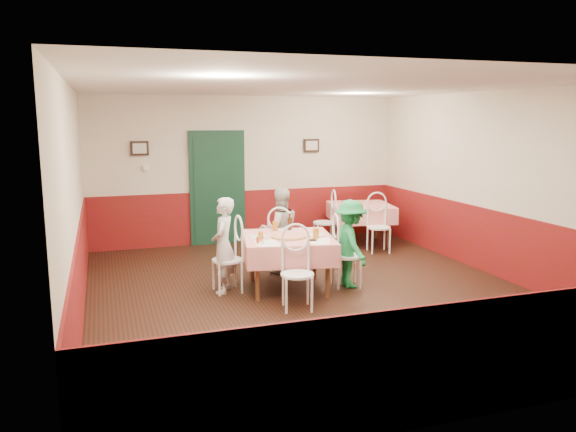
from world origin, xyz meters
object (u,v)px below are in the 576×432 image
object	(u,v)px
glass_c	(275,226)
glass_b	(316,233)
chair_second_b	(379,228)
glass_a	(261,237)
chair_right	(347,256)
beer_bottle	(290,223)
pizza	(289,236)
main_table	(288,263)
chair_second_a	(324,223)
diner_left	(223,245)
chair_far	(280,245)
chair_left	(227,260)
second_table	(360,224)
diner_right	(351,244)
chair_near	(297,275)
diner_far	(280,231)
wallet	(312,240)

from	to	relation	value
glass_c	glass_b	bearing A→B (deg)	-62.67
chair_second_b	glass_a	size ratio (longest dim) A/B	7.00
chair_right	chair_second_b	xyz separation A→B (m)	(1.41, 1.74, 0.00)
beer_bottle	pizza	bearing A→B (deg)	-110.19
main_table	chair_second_a	bearing A→B (deg)	57.31
main_table	diner_left	size ratio (longest dim) A/B	0.92
chair_far	glass_b	bearing A→B (deg)	120.14
chair_left	diner_left	size ratio (longest dim) A/B	0.68
glass_b	beer_bottle	xyz separation A→B (m)	(-0.17, 0.62, 0.04)
second_table	glass_a	size ratio (longest dim) A/B	8.71
chair_second_a	diner_right	world-z (taller)	diner_right
pizza	diner_right	size ratio (longest dim) A/B	0.38
chair_near	beer_bottle	size ratio (longest dim) A/B	3.82
pizza	beer_bottle	size ratio (longest dim) A/B	2.02
beer_bottle	diner_right	bearing A→B (deg)	-35.13
chair_left	chair_second_a	distance (m)	3.19
main_table	chair_second_a	xyz separation A→B (m)	(1.50, 2.33, 0.08)
chair_second_b	diner_right	xyz separation A→B (m)	(-1.36, -1.75, 0.18)
diner_left	second_table	bearing A→B (deg)	148.89
diner_left	diner_right	size ratio (longest dim) A/B	1.06
chair_far	diner_right	size ratio (longest dim) A/B	0.72
chair_right	diner_far	distance (m)	1.26
chair_right	diner_left	size ratio (longest dim) A/B	0.68
second_table	chair_right	bearing A→B (deg)	-119.57
beer_bottle	main_table	bearing A→B (deg)	-112.30
glass_a	chair_left	bearing A→B (deg)	140.07
chair_far	diner_far	bearing A→B (deg)	-78.60
chair_left	beer_bottle	world-z (taller)	beer_bottle
chair_left	chair_far	distance (m)	1.20
chair_second_b	wallet	size ratio (longest dim) A/B	8.18
chair_far	diner_far	world-z (taller)	diner_far
glass_a	diner_left	world-z (taller)	diner_left
chair_far	chair_second_a	world-z (taller)	same
second_table	glass_a	xyz separation A→B (m)	(-2.69, -2.51, 0.45)
second_table	pizza	size ratio (longest dim) A/B	2.36
second_table	beer_bottle	xyz separation A→B (m)	(-2.10, -1.98, 0.50)
second_table	chair_far	xyz separation A→B (m)	(-2.09, -1.50, 0.08)
second_table	chair_left	xyz separation A→B (m)	(-3.08, -2.18, 0.08)
chair_left	chair_far	bearing A→B (deg)	121.13
diner_right	glass_b	bearing A→B (deg)	101.00
chair_second_a	chair_far	bearing A→B (deg)	-31.24
second_table	diner_left	bearing A→B (deg)	-145.29
beer_bottle	chair_right	bearing A→B (deg)	-36.52
chair_right	diner_right	world-z (taller)	diner_right
second_table	beer_bottle	size ratio (longest dim) A/B	4.75
glass_a	diner_far	world-z (taller)	diner_far
second_table	diner_far	xyz separation A→B (m)	(-2.08, -1.45, 0.29)
pizza	beer_bottle	world-z (taller)	beer_bottle
second_table	chair_second_b	size ratio (longest dim) A/B	1.24
chair_near	chair_second_a	world-z (taller)	same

